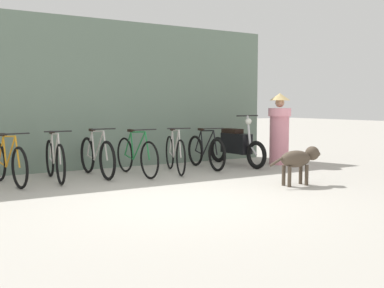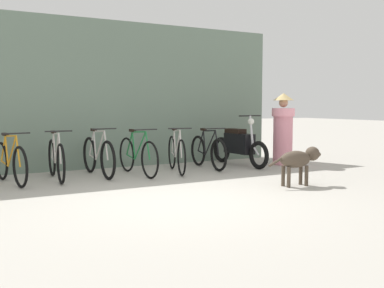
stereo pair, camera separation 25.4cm
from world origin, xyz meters
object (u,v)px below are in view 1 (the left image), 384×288
Objects in this scene: bicycle_4 at (175,154)px; person_in_robes at (279,128)px; bicycle_0 at (9,163)px; bicycle_2 at (97,157)px; bicycle_3 at (136,156)px; motorcycle at (236,145)px; bicycle_1 at (55,160)px; bicycle_5 at (206,152)px; stray_dog at (299,159)px.

person_in_robes is (2.65, -0.07, 0.45)m from bicycle_4.
bicycle_2 reaches higher than bicycle_0.
bicycle_3 is 0.82m from bicycle_4.
bicycle_0 is 0.86× the size of motorcycle.
bicycle_0 is 0.77m from bicycle_1.
person_in_robes is at bearing 86.15° from bicycle_5.
bicycle_4 is (0.82, -0.03, 0.00)m from bicycle_3.
bicycle_0 is 3.09m from bicycle_4.
bicycle_0 is at bearing -78.08° from bicycle_4.
stray_dog is at bearing 56.34° from bicycle_1.
person_in_robes is (4.96, -0.28, 0.46)m from bicycle_1.
person_in_robes reaches higher than bicycle_3.
bicycle_3 is at bearing 15.19° from person_in_robes.
bicycle_5 is at bearing 91.87° from bicycle_1.
motorcycle is at bearing 80.11° from bicycle_0.
stray_dog is at bearing -14.95° from motorcycle.
person_in_robes reaches higher than bicycle_4.
person_in_robes is (4.17, -0.35, 0.45)m from bicycle_2.
motorcycle is at bearing 91.27° from bicycle_3.
stray_dog is (1.12, -2.32, 0.07)m from bicycle_4.
bicycle_2 is 0.74m from bicycle_3.
person_in_robes is at bearing 82.60° from bicycle_2.
motorcycle is 1.09m from person_in_robes.
person_in_robes reaches higher than bicycle_0.
bicycle_1 is at bearing 13.63° from person_in_robes.
bicycle_0 is at bearing -96.91° from bicycle_3.
bicycle_4 is 1.00× the size of bicycle_5.
motorcycle is 1.88× the size of stray_dog.
person_in_robes is (0.98, -0.30, 0.37)m from motorcycle.
bicycle_3 reaches higher than bicycle_0.
bicycle_5 is 0.84× the size of motorcycle.
bicycle_1 is 1.50m from bicycle_3.
bicycle_4 is 1.68m from motorcycle.
bicycle_4 reaches higher than bicycle_0.
bicycle_2 is at bearing -93.86° from motorcycle.
bicycle_0 is 4.89m from stray_dog.
bicycle_0 is at bearing 154.17° from stray_dog.
bicycle_1 is at bearing -92.65° from motorcycle.
bicycle_0 is 1.00× the size of bicycle_1.
bicycle_2 is 4.21m from person_in_robes.
bicycle_3 is 1.07× the size of bicycle_5.
bicycle_2 reaches higher than bicycle_5.
bicycle_1 reaches higher than stray_dog.
bicycle_5 is (3.91, -0.01, -0.01)m from bicycle_0.
bicycle_5 is at bearing 116.12° from bicycle_4.
bicycle_5 is at bearing -88.69° from motorcycle.
bicycle_5 is at bearing 9.51° from person_in_robes.
bicycle_1 is at bearing -87.51° from bicycle_2.
person_in_robes is (5.74, -0.24, 0.46)m from bicycle_0.
bicycle_0 is 1.03× the size of bicycle_4.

